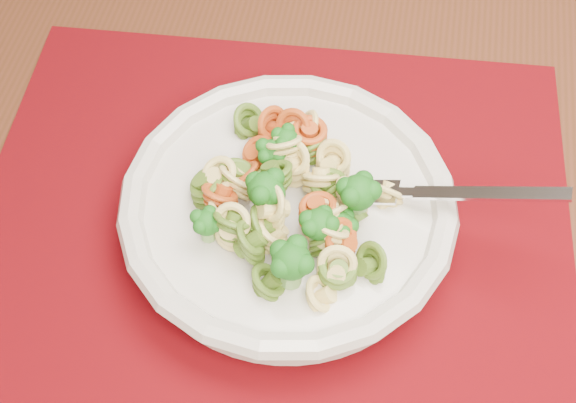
% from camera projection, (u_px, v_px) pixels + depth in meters
% --- Properties ---
extents(dining_table, '(1.52, 1.20, 0.70)m').
position_uv_depth(dining_table, '(254.00, 224.00, 0.75)').
color(dining_table, '#492314').
rests_on(dining_table, ground).
extents(placemat, '(0.57, 0.51, 0.00)m').
position_uv_depth(placemat, '(274.00, 208.00, 0.64)').
color(placemat, '#5C0305').
rests_on(placemat, dining_table).
extents(pasta_bowl, '(0.26, 0.26, 0.05)m').
position_uv_depth(pasta_bowl, '(288.00, 209.00, 0.61)').
color(pasta_bowl, beige).
rests_on(pasta_bowl, placemat).
extents(pasta_broccoli_heap, '(0.22, 0.22, 0.06)m').
position_uv_depth(pasta_broccoli_heap, '(288.00, 197.00, 0.59)').
color(pasta_broccoli_heap, '#E3CA70').
rests_on(pasta_broccoli_heap, pasta_bowl).
extents(fork, '(0.18, 0.06, 0.08)m').
position_uv_depth(fork, '(382.00, 192.00, 0.60)').
color(fork, silver).
rests_on(fork, pasta_bowl).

